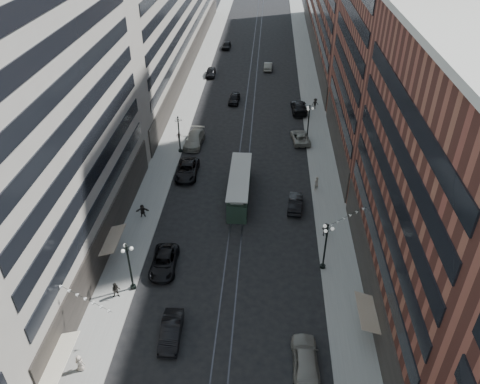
% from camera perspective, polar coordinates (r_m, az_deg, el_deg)
% --- Properties ---
extents(ground, '(220.00, 220.00, 0.00)m').
position_cam_1_polar(ground, '(71.50, 0.74, 6.57)').
color(ground, black).
rests_on(ground, ground).
extents(sidewalk_west, '(4.00, 180.00, 0.15)m').
position_cam_1_polar(sidewalk_west, '(81.62, -6.75, 10.02)').
color(sidewalk_west, gray).
rests_on(sidewalk_west, ground).
extents(sidewalk_east, '(4.00, 180.00, 0.15)m').
position_cam_1_polar(sidewalk_east, '(80.80, 9.04, 9.57)').
color(sidewalk_east, gray).
rests_on(sidewalk_east, ground).
extents(rail_west, '(0.12, 180.00, 0.02)m').
position_cam_1_polar(rail_west, '(80.52, 0.60, 9.86)').
color(rail_west, '#2D2D33').
rests_on(rail_west, ground).
extents(rail_east, '(0.12, 180.00, 0.02)m').
position_cam_1_polar(rail_east, '(80.47, 1.61, 9.83)').
color(rail_east, '#2D2D33').
rests_on(rail_east, ground).
extents(building_west_mid, '(8.00, 36.00, 28.00)m').
position_cam_1_polar(building_west_mid, '(45.64, -23.02, 6.68)').
color(building_west_mid, '#9D988B').
rests_on(building_west_mid, ground).
extents(building_east_mid, '(8.00, 30.00, 24.00)m').
position_cam_1_polar(building_east_mid, '(40.23, 23.28, -0.44)').
color(building_east_mid, brown).
rests_on(building_east_mid, ground).
extents(lamppost_sw_far, '(1.03, 1.14, 5.52)m').
position_cam_1_polar(lamppost_sw_far, '(44.99, -13.33, -8.68)').
color(lamppost_sw_far, black).
rests_on(lamppost_sw_far, sidewalk_west).
extents(lamppost_sw_mid, '(1.03, 1.14, 5.52)m').
position_cam_1_polar(lamppost_sw_mid, '(66.70, -7.45, 7.12)').
color(lamppost_sw_mid, black).
rests_on(lamppost_sw_mid, sidewalk_west).
extents(lamppost_se_far, '(1.03, 1.14, 5.52)m').
position_cam_1_polar(lamppost_se_far, '(46.69, 10.38, -6.39)').
color(lamppost_se_far, black).
rests_on(lamppost_se_far, sidewalk_east).
extents(lamppost_se_mid, '(1.03, 1.14, 5.52)m').
position_cam_1_polar(lamppost_se_mid, '(70.33, 8.35, 8.52)').
color(lamppost_se_mid, black).
rests_on(lamppost_se_mid, sidewalk_east).
extents(streetcar, '(2.49, 11.26, 3.12)m').
position_cam_1_polar(streetcar, '(57.22, -0.06, 0.61)').
color(streetcar, '#203226').
rests_on(streetcar, ground).
extents(car_2, '(2.67, 5.49, 1.50)m').
position_cam_1_polar(car_2, '(48.20, -9.25, -8.43)').
color(car_2, black).
rests_on(car_2, ground).
extents(car_4, '(2.26, 5.31, 1.79)m').
position_cam_1_polar(car_4, '(40.10, 7.98, -19.49)').
color(car_4, gray).
rests_on(car_4, ground).
extents(car_5, '(1.81, 4.80, 1.57)m').
position_cam_1_polar(car_5, '(42.00, -8.42, -16.44)').
color(car_5, black).
rests_on(car_5, ground).
extents(pedestrian_1, '(0.80, 0.48, 1.59)m').
position_cam_1_polar(pedestrian_1, '(41.47, -18.96, -19.11)').
color(pedestrian_1, '#BBAC9B').
rests_on(pedestrian_1, sidewalk_west).
extents(pedestrian_2, '(0.91, 0.64, 1.69)m').
position_cam_1_polar(pedestrian_2, '(45.96, -14.86, -11.49)').
color(pedestrian_2, black).
rests_on(pedestrian_2, sidewalk_west).
extents(car_7, '(2.78, 5.95, 1.65)m').
position_cam_1_polar(car_7, '(62.23, -6.47, 2.70)').
color(car_7, black).
rests_on(car_7, ground).
extents(car_8, '(2.78, 6.12, 1.74)m').
position_cam_1_polar(car_8, '(69.65, -5.59, 6.41)').
color(car_8, gray).
rests_on(car_8, ground).
extents(car_9, '(1.90, 4.61, 1.56)m').
position_cam_1_polar(car_9, '(95.96, -3.60, 14.35)').
color(car_9, black).
rests_on(car_9, ground).
extents(car_10, '(2.07, 4.77, 1.53)m').
position_cam_1_polar(car_10, '(56.02, 6.77, -1.32)').
color(car_10, black).
rests_on(car_10, ground).
extents(car_11, '(3.08, 5.51, 1.46)m').
position_cam_1_polar(car_11, '(70.80, 7.35, 6.64)').
color(car_11, gray).
rests_on(car_11, ground).
extents(car_12, '(2.84, 6.26, 1.78)m').
position_cam_1_polar(car_12, '(80.44, 7.21, 10.25)').
color(car_12, black).
rests_on(car_12, ground).
extents(car_13, '(2.03, 4.58, 1.53)m').
position_cam_1_polar(car_13, '(83.53, -0.71, 11.34)').
color(car_13, black).
rests_on(car_13, ground).
extents(car_14, '(1.73, 4.60, 1.50)m').
position_cam_1_polar(car_14, '(99.50, 3.44, 15.06)').
color(car_14, '#68675C').
rests_on(car_14, ground).
extents(pedestrian_5, '(1.56, 0.71, 1.62)m').
position_cam_1_polar(pedestrian_5, '(55.19, -11.81, -2.24)').
color(pedestrian_5, black).
rests_on(pedestrian_5, sidewalk_west).
extents(pedestrian_6, '(0.94, 0.54, 1.52)m').
position_cam_1_polar(pedestrian_6, '(70.59, -7.45, 6.71)').
color(pedestrian_6, gray).
rests_on(pedestrian_6, sidewalk_west).
extents(pedestrian_7, '(0.91, 0.76, 1.64)m').
position_cam_1_polar(pedestrian_7, '(52.08, 10.35, -4.51)').
color(pedestrian_7, black).
rests_on(pedestrian_7, sidewalk_east).
extents(pedestrian_8, '(0.84, 0.82, 1.95)m').
position_cam_1_polar(pedestrian_8, '(59.29, 9.29, 1.05)').
color(pedestrian_8, '#9E9383').
rests_on(pedestrian_8, sidewalk_east).
extents(pedestrian_9, '(1.26, 0.88, 1.80)m').
position_cam_1_polar(pedestrian_9, '(81.76, 9.15, 10.60)').
color(pedestrian_9, black).
rests_on(pedestrian_9, sidewalk_east).
extents(car_extra_0, '(2.09, 4.62, 1.54)m').
position_cam_1_polar(car_extra_0, '(113.06, -1.65, 17.45)').
color(car_extra_0, black).
rests_on(car_extra_0, ground).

